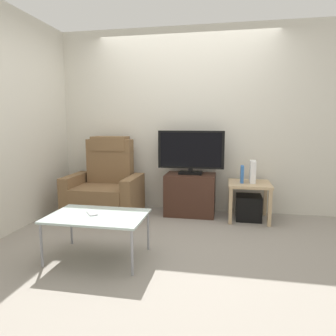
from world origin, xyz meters
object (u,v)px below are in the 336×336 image
at_px(recliner_armchair, 106,188).
at_px(side_table, 249,189).
at_px(subwoofer_box, 248,207).
at_px(book_upright, 242,174).
at_px(television, 191,151).
at_px(tv_stand, 190,194).
at_px(coffee_table, 97,218).
at_px(game_console, 253,172).
at_px(cell_phone, 92,213).

bearing_deg(recliner_armchair, side_table, 11.41).
height_order(subwoofer_box, book_upright, book_upright).
xyz_separation_m(television, book_upright, (0.69, -0.13, -0.28)).
xyz_separation_m(tv_stand, book_upright, (0.69, -0.11, 0.32)).
distance_m(subwoofer_box, coffee_table, 2.10).
height_order(tv_stand, book_upright, book_upright).
height_order(tv_stand, side_table, tv_stand).
bearing_deg(side_table, game_console, 15.95).
distance_m(tv_stand, television, 0.60).
distance_m(subwoofer_box, game_console, 0.48).
bearing_deg(game_console, cell_phone, -137.23).
height_order(subwoofer_box, coffee_table, coffee_table).
xyz_separation_m(book_upright, game_console, (0.14, 0.03, 0.03)).
bearing_deg(television, book_upright, -10.34).
distance_m(television, book_upright, 0.75).
relative_size(game_console, cell_phone, 1.93).
distance_m(tv_stand, book_upright, 0.77).
xyz_separation_m(subwoofer_box, cell_phone, (-1.55, -1.45, 0.26)).
bearing_deg(coffee_table, side_table, 44.88).
distance_m(game_console, cell_phone, 2.16).
bearing_deg(book_upright, subwoofer_box, 11.31).
xyz_separation_m(subwoofer_box, coffee_table, (-1.48, -1.48, 0.23)).
xyz_separation_m(coffee_table, cell_phone, (-0.06, 0.02, 0.03)).
xyz_separation_m(recliner_armchair, book_upright, (1.85, 0.11, 0.24)).
xyz_separation_m(recliner_armchair, cell_phone, (0.40, -1.32, 0.05)).
bearing_deg(recliner_armchair, subwoofer_box, 11.41).
distance_m(book_upright, game_console, 0.14).
distance_m(subwoofer_box, book_upright, 0.46).
bearing_deg(television, subwoofer_box, -7.63).
distance_m(television, cell_phone, 1.79).
bearing_deg(cell_phone, side_table, 4.52).
xyz_separation_m(tv_stand, recliner_armchair, (-1.16, -0.22, 0.09)).
bearing_deg(side_table, coffee_table, -135.12).
xyz_separation_m(television, recliner_armchair, (-1.16, -0.24, -0.51)).
relative_size(television, coffee_table, 1.01).
relative_size(subwoofer_box, game_console, 1.13).
bearing_deg(book_upright, television, 169.66).
xyz_separation_m(subwoofer_box, book_upright, (-0.10, -0.02, 0.45)).
distance_m(side_table, cell_phone, 2.12).
bearing_deg(subwoofer_box, game_console, 15.95).
relative_size(recliner_armchair, coffee_table, 1.20).
bearing_deg(recliner_armchair, book_upright, 11.01).
xyz_separation_m(book_upright, coffee_table, (-1.38, -1.46, -0.21)).
relative_size(game_console, coffee_table, 0.32).
xyz_separation_m(game_console, coffee_table, (-1.52, -1.49, -0.25)).
distance_m(television, game_console, 0.86).
bearing_deg(recliner_armchair, television, 19.15).
xyz_separation_m(side_table, book_upright, (-0.10, -0.02, 0.19)).
bearing_deg(coffee_table, television, 66.33).
xyz_separation_m(tv_stand, game_console, (0.82, -0.08, 0.36)).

